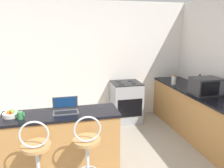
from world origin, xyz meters
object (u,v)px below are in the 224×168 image
bar_stool_near (38,162)px  laptop (66,108)px  stove_range (126,102)px  storage_jar (174,80)px  fruit_bowl (11,114)px  bar_stool_far (87,155)px  pepper_mill (199,81)px  mug_green (20,115)px  microwave (206,86)px

bar_stool_near → laptop: 0.79m
stove_range → storage_jar: size_ratio=4.55×
fruit_bowl → bar_stool_far: bearing=-29.1°
bar_stool_far → stove_range: size_ratio=1.17×
stove_range → bar_stool_near: bearing=-129.9°
laptop → storage_jar: bearing=25.8°
laptop → fruit_bowl: (-0.71, -0.03, -0.01)m
stove_range → pepper_mill: 1.59m
bar_stool_near → bar_stool_far: (0.59, 0.00, 0.00)m
pepper_mill → fruit_bowl: size_ratio=1.29×
fruit_bowl → stove_range: bearing=36.4°
bar_stool_far → fruit_bowl: size_ratio=5.17×
bar_stool_near → laptop: size_ratio=2.98×
bar_stool_near → storage_jar: (2.62, 1.64, 0.49)m
pepper_mill → bar_stool_far: bearing=-151.1°
bar_stool_near → mug_green: bearing=116.8°
laptop → bar_stool_far: bearing=-67.8°
bar_stool_near → laptop: laptop is taller
bar_stool_far → mug_green: size_ratio=10.50×
stove_range → mug_green: size_ratio=8.98×
bar_stool_near → mug_green: bar_stool_near is taller
bar_stool_far → fruit_bowl: bearing=150.9°
bar_stool_far → laptop: 0.74m
microwave → pepper_mill: size_ratio=1.89×
pepper_mill → storage_jar: 0.50m
bar_stool_far → mug_green: bar_stool_far is taller
bar_stool_far → microwave: microwave is taller
stove_range → fruit_bowl: size_ratio=4.42×
bar_stool_near → microwave: 2.97m
bar_stool_near → laptop: (0.36, 0.55, 0.44)m
bar_stool_far → microwave: (2.21, 0.84, 0.54)m
laptop → storage_jar: laptop is taller
stove_range → storage_jar: storage_jar is taller
microwave → stove_range: bearing=132.7°
laptop → stove_range: size_ratio=0.39×
pepper_mill → laptop: bearing=-163.5°
mug_green → stove_range: bearing=40.2°
bar_stool_near → pepper_mill: size_ratio=4.00×
bar_stool_near → bar_stool_far: bearing=0.0°
pepper_mill → mug_green: 3.35m
stove_range → storage_jar: bearing=-22.6°
bar_stool_near → microwave: size_ratio=2.12×
bar_stool_far → mug_green: (-0.80, 0.42, 0.44)m
bar_stool_near → storage_jar: bearing=32.1°
bar_stool_near → pepper_mill: (3.01, 1.34, 0.51)m
laptop → mug_green: (-0.57, -0.14, -0.00)m
fruit_bowl → mug_green: bearing=-36.7°
storage_jar → mug_green: (-2.83, -1.22, -0.05)m
bar_stool_near → mug_green: (-0.21, 0.42, 0.44)m
stove_range → fruit_bowl: fruit_bowl is taller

